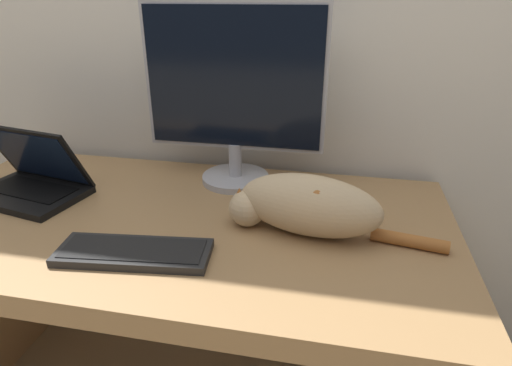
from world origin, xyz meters
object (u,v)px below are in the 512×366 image
external_keyboard (134,252)px  cat (306,204)px  laptop (31,182)px  monitor (234,93)px

external_keyboard → cat: size_ratio=0.67×
laptop → monitor: bearing=32.3°
monitor → laptop: (-0.57, -0.22, -0.24)m
external_keyboard → cat: bearing=20.1°
laptop → cat: bearing=7.0°
laptop → external_keyboard: size_ratio=0.98×
monitor → laptop: monitor is taller
external_keyboard → monitor: bearing=68.3°
monitor → external_keyboard: 0.56m
laptop → cat: laptop is taller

